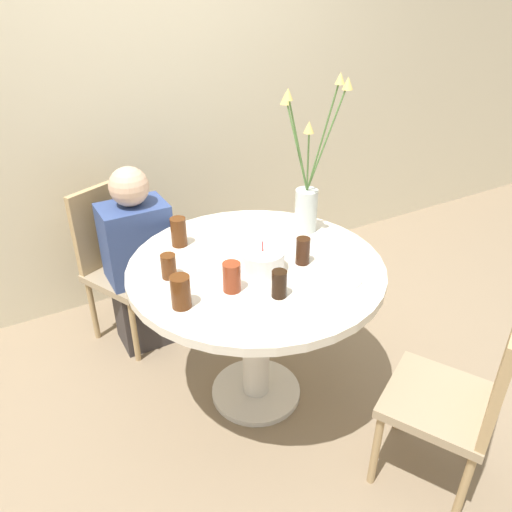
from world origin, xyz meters
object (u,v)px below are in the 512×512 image
at_px(drink_glass_0, 279,284).
at_px(drink_glass_3, 181,292).
at_px(drink_glass_2, 232,277).
at_px(drink_glass_4, 169,266).
at_px(person_guest, 140,266).
at_px(birthday_cake, 263,260).
at_px(side_plate, 337,277).
at_px(chair_right_flank, 119,257).
at_px(drink_glass_1, 179,232).
at_px(drink_glass_5, 303,251).
at_px(chair_near_front, 465,393).
at_px(flower_vase, 307,189).

distance_m(drink_glass_0, drink_glass_3, 0.38).
height_order(drink_glass_2, drink_glass_4, drink_glass_2).
bearing_deg(person_guest, birthday_cake, -66.20).
xyz_separation_m(side_plate, drink_glass_4, (-0.60, 0.36, 0.05)).
distance_m(chair_right_flank, drink_glass_3, 1.03).
bearing_deg(birthday_cake, drink_glass_1, 120.80).
height_order(drink_glass_0, person_guest, person_guest).
distance_m(birthday_cake, person_guest, 0.88).
distance_m(drink_glass_5, person_guest, 1.00).
xyz_separation_m(side_plate, drink_glass_5, (-0.05, 0.18, 0.06)).
bearing_deg(drink_glass_0, person_guest, 106.56).
xyz_separation_m(chair_near_front, drink_glass_2, (-0.62, 0.69, 0.33)).
height_order(drink_glass_0, drink_glass_3, drink_glass_3).
xyz_separation_m(side_plate, drink_glass_3, (-0.64, 0.14, 0.06)).
bearing_deg(person_guest, drink_glass_2, -80.17).
relative_size(drink_glass_0, drink_glass_3, 0.86).
xyz_separation_m(side_plate, drink_glass_2, (-0.42, 0.14, 0.06)).
height_order(drink_glass_1, drink_glass_5, drink_glass_1).
relative_size(birthday_cake, drink_glass_2, 1.52).
distance_m(side_plate, drink_glass_5, 0.19).
xyz_separation_m(drink_glass_3, drink_glass_5, (0.58, 0.04, -0.01)).
bearing_deg(side_plate, drink_glass_4, 149.36).
height_order(drink_glass_2, drink_glass_3, drink_glass_3).
distance_m(chair_near_front, birthday_cake, 0.94).
distance_m(drink_glass_2, person_guest, 0.90).
distance_m(drink_glass_0, drink_glass_1, 0.61).
height_order(birthday_cake, drink_glass_1, same).
relative_size(side_plate, person_guest, 0.19).
relative_size(chair_right_flank, person_guest, 0.85).
bearing_deg(chair_near_front, drink_glass_1, -88.19).
distance_m(birthday_cake, drink_glass_2, 0.20).
xyz_separation_m(chair_right_flank, drink_glass_0, (0.35, -1.10, 0.33)).
bearing_deg(chair_near_front, drink_glass_0, -77.51).
height_order(birthday_cake, drink_glass_2, birthday_cake).
height_order(drink_glass_3, drink_glass_4, drink_glass_3).
distance_m(drink_glass_1, drink_glass_4, 0.28).
bearing_deg(chair_near_front, drink_glass_3, -67.45).
height_order(drink_glass_1, drink_glass_3, drink_glass_1).
bearing_deg(drink_glass_1, drink_glass_4, -120.69).
distance_m(chair_near_front, flower_vase, 1.10).
xyz_separation_m(flower_vase, drink_glass_5, (-0.19, -0.26, -0.15)).
relative_size(birthday_cake, drink_glass_3, 1.42).
bearing_deg(drink_glass_2, chair_right_flank, 102.27).
height_order(drink_glass_0, drink_glass_1, drink_glass_1).
distance_m(chair_right_flank, drink_glass_1, 0.64).
distance_m(drink_glass_0, person_guest, 1.05).
bearing_deg(birthday_cake, chair_near_front, -60.28).
height_order(drink_glass_2, drink_glass_5, drink_glass_2).
relative_size(chair_right_flank, side_plate, 4.38).
relative_size(birthday_cake, drink_glass_4, 1.79).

